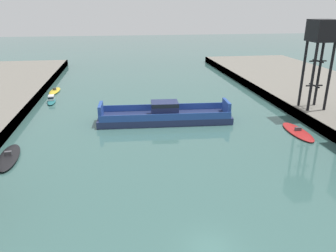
% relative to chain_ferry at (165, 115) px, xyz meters
% --- Properties ---
extents(ground_plane, '(400.00, 400.00, 0.00)m').
position_rel_chain_ferry_xyz_m(ground_plane, '(-0.58, -30.57, -1.05)').
color(ground_plane, '#3D6660').
extents(chain_ferry, '(22.01, 6.83, 3.41)m').
position_rel_chain_ferry_xyz_m(chain_ferry, '(0.00, 0.00, 0.00)').
color(chain_ferry, navy).
rests_on(chain_ferry, ground).
extents(moored_boat_near_left, '(2.86, 8.35, 0.92)m').
position_rel_chain_ferry_xyz_m(moored_boat_near_left, '(19.19, -8.18, -0.83)').
color(moored_boat_near_left, red).
rests_on(moored_boat_near_left, ground).
extents(moored_boat_mid_left, '(3.28, 8.41, 1.06)m').
position_rel_chain_ferry_xyz_m(moored_boat_mid_left, '(-21.31, -11.25, -0.76)').
color(moored_boat_mid_left, black).
rests_on(moored_boat_mid_left, ground).
extents(moored_boat_mid_right, '(2.31, 6.91, 0.94)m').
position_rel_chain_ferry_xyz_m(moored_boat_mid_right, '(-21.56, 23.26, -0.82)').
color(moored_boat_mid_right, yellow).
rests_on(moored_boat_mid_right, ground).
extents(moored_boat_far_left, '(1.95, 5.42, 1.36)m').
position_rel_chain_ferry_xyz_m(moored_boat_far_left, '(-20.73, 14.66, -0.55)').
color(moored_boat_far_left, '#237075').
rests_on(moored_boat_far_left, ground).
extents(crane_tower, '(3.83, 3.83, 14.46)m').
position_rel_chain_ferry_xyz_m(crane_tower, '(25.19, -1.26, 12.25)').
color(crane_tower, black).
rests_on(crane_tower, quay_right).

